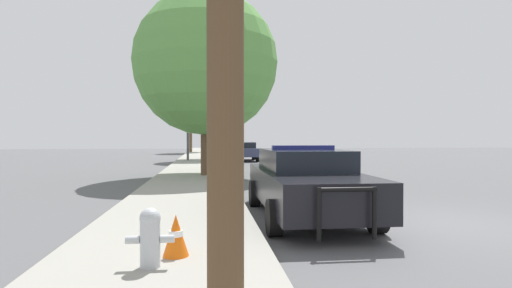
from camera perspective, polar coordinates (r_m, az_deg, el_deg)
name	(u,v)px	position (r m, az deg, el deg)	size (l,w,h in m)	color
ground_plane	(436,223)	(8.78, 24.32, -10.29)	(110.00, 110.00, 0.00)	#565659
sidewalk_left	(173,227)	(7.55, -11.71, -11.56)	(3.00, 110.00, 0.13)	#99968C
police_car	(305,181)	(8.60, 7.04, -5.30)	(2.12, 5.06, 1.53)	black
fire_hydrant	(150,236)	(5.10, -14.89, -12.54)	(0.58, 0.25, 0.72)	#B7BCC1
traffic_light	(211,111)	(28.05, -6.49, 4.71)	(3.88, 0.35, 4.80)	#424247
car_background_midblock	(244,151)	(29.18, -1.69, -0.96)	(1.95, 4.37, 1.36)	#333856
car_background_distant	(232,146)	(44.27, -3.51, -0.31)	(2.21, 4.60, 1.39)	silver
tree_sidewalk_mid	(209,94)	(29.28, -6.79, 7.07)	(4.68, 4.68, 7.07)	brown
tree_sidewalk_near	(206,63)	(17.21, -7.17, 11.34)	(6.03, 6.03, 7.71)	brown
tree_sidewalk_far	(191,109)	(44.27, -9.33, 4.98)	(4.48, 4.48, 6.97)	brown
traffic_cone	(176,235)	(5.50, -11.38, -12.66)	(0.34, 0.34, 0.55)	orange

